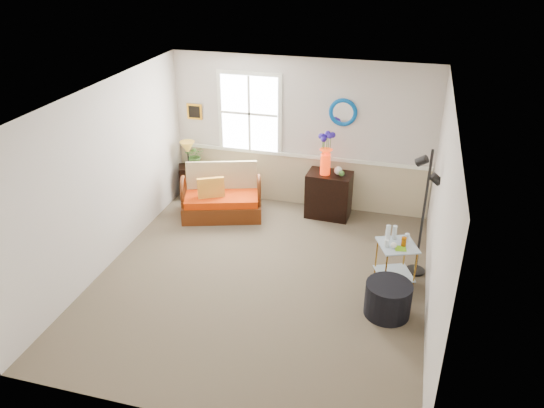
% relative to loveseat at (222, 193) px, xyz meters
% --- Properties ---
extents(floor, '(4.50, 5.00, 0.01)m').
position_rel_loveseat_xyz_m(floor, '(1.17, -1.67, -0.43)').
color(floor, brown).
rests_on(floor, ground).
extents(ceiling, '(4.50, 5.00, 0.01)m').
position_rel_loveseat_xyz_m(ceiling, '(1.17, -1.67, 2.17)').
color(ceiling, white).
rests_on(ceiling, walls).
extents(walls, '(4.51, 5.01, 2.60)m').
position_rel_loveseat_xyz_m(walls, '(1.17, -1.67, 0.87)').
color(walls, beige).
rests_on(walls, floor).
extents(wainscot, '(4.46, 0.02, 0.90)m').
position_rel_loveseat_xyz_m(wainscot, '(1.17, 0.81, 0.02)').
color(wainscot, tan).
rests_on(wainscot, walls).
extents(chair_rail, '(4.46, 0.04, 0.06)m').
position_rel_loveseat_xyz_m(chair_rail, '(1.17, 0.80, 0.49)').
color(chair_rail, white).
rests_on(chair_rail, walls).
extents(window, '(1.14, 0.06, 1.44)m').
position_rel_loveseat_xyz_m(window, '(0.27, 0.80, 1.17)').
color(window, white).
rests_on(window, walls).
extents(picture, '(0.28, 0.03, 0.28)m').
position_rel_loveseat_xyz_m(picture, '(-0.75, 0.81, 1.12)').
color(picture, orange).
rests_on(picture, walls).
extents(mirror, '(0.47, 0.07, 0.47)m').
position_rel_loveseat_xyz_m(mirror, '(1.87, 0.81, 1.32)').
color(mirror, '#0968BE').
rests_on(mirror, walls).
extents(loveseat, '(1.49, 1.12, 0.87)m').
position_rel_loveseat_xyz_m(loveseat, '(0.00, 0.00, 0.00)').
color(loveseat, '#4A1E05').
rests_on(loveseat, floor).
extents(throw_pillow, '(0.45, 0.30, 0.45)m').
position_rel_loveseat_xyz_m(throw_pillow, '(-0.14, -0.12, 0.07)').
color(throw_pillow, '#D85F1A').
rests_on(throw_pillow, loveseat).
extents(lamp_stand, '(0.44, 0.44, 0.60)m').
position_rel_loveseat_xyz_m(lamp_stand, '(-0.83, 0.55, -0.13)').
color(lamp_stand, black).
rests_on(lamp_stand, floor).
extents(table_lamp, '(0.34, 0.34, 0.48)m').
position_rel_loveseat_xyz_m(table_lamp, '(-0.81, 0.54, 0.40)').
color(table_lamp, '#AC7E26').
rests_on(table_lamp, lamp_stand).
extents(potted_plant, '(0.45, 0.48, 0.30)m').
position_rel_loveseat_xyz_m(potted_plant, '(-0.71, 0.62, 0.31)').
color(potted_plant, '#487C32').
rests_on(potted_plant, lamp_stand).
extents(cabinet, '(0.76, 0.51, 0.79)m').
position_rel_loveseat_xyz_m(cabinet, '(1.76, 0.47, -0.04)').
color(cabinet, black).
rests_on(cabinet, floor).
extents(flower_vase, '(0.27, 0.27, 0.73)m').
position_rel_loveseat_xyz_m(flower_vase, '(1.68, 0.44, 0.72)').
color(flower_vase, '#F62F09').
rests_on(flower_vase, cabinet).
extents(side_table, '(0.63, 0.63, 0.61)m').
position_rel_loveseat_xyz_m(side_table, '(2.98, -1.24, -0.13)').
color(side_table, '#AC7320').
rests_on(side_table, floor).
extents(tabletop_items, '(0.42, 0.42, 0.22)m').
position_rel_loveseat_xyz_m(tabletop_items, '(2.96, -1.23, 0.29)').
color(tabletop_items, silver).
rests_on(tabletop_items, side_table).
extents(floor_lamp, '(0.34, 0.34, 1.88)m').
position_rel_loveseat_xyz_m(floor_lamp, '(3.27, -0.90, 0.51)').
color(floor_lamp, black).
rests_on(floor_lamp, floor).
extents(ottoman, '(0.66, 0.66, 0.45)m').
position_rel_loveseat_xyz_m(ottoman, '(2.94, -1.97, -0.21)').
color(ottoman, black).
rests_on(ottoman, floor).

